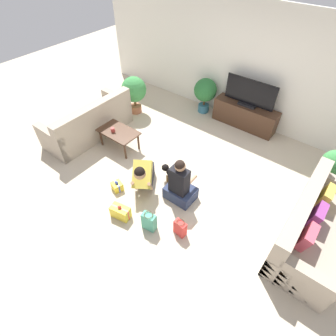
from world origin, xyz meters
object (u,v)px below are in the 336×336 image
(gift_box_a, at_px, (117,186))
(mug, at_px, (113,130))
(coffee_table, at_px, (119,133))
(person_kneeling, at_px, (143,175))
(sofa_right, at_px, (314,229))
(potted_plant_corner_left, at_px, (134,91))
(dog, at_px, (171,173))
(tv_console, at_px, (245,116))
(sofa_left, at_px, (89,123))
(gift_bag_b, at_px, (149,221))
(person_sitting, at_px, (180,186))
(potted_plant_back_left, at_px, (205,91))
(tv, at_px, (250,95))
(potted_plant_corner_right, at_px, (333,165))
(gift_box_b, at_px, (120,212))
(gift_bag_a, at_px, (180,228))

(gift_box_a, bearing_deg, mug, 137.71)
(coffee_table, xyz_separation_m, person_kneeling, (1.22, -0.58, -0.02))
(sofa_right, relative_size, potted_plant_corner_left, 2.15)
(dog, bearing_deg, mug, -86.87)
(tv_console, height_order, potted_plant_corner_left, potted_plant_corner_left)
(sofa_left, bearing_deg, gift_bag_b, 68.41)
(gift_box_a, bearing_deg, person_sitting, 27.83)
(sofa_left, bearing_deg, potted_plant_back_left, 148.27)
(person_sitting, relative_size, mug, 7.87)
(sofa_left, xyz_separation_m, gift_bag_b, (2.73, -1.08, -0.13))
(gift_bag_b, bearing_deg, tv, 91.77)
(coffee_table, bearing_deg, potted_plant_corner_right, 21.99)
(coffee_table, height_order, gift_box_b, coffee_table)
(person_kneeling, xyz_separation_m, gift_box_b, (0.12, -0.73, -0.23))
(dog, distance_m, gift_box_b, 1.18)
(person_kneeling, relative_size, gift_box_b, 2.28)
(mug, bearing_deg, tv_console, 53.51)
(potted_plant_back_left, bearing_deg, tv_console, 2.60)
(person_sitting, bearing_deg, sofa_right, -165.07)
(potted_plant_back_left, relative_size, gift_box_a, 3.76)
(person_kneeling, bearing_deg, gift_bag_b, -76.68)
(coffee_table, xyz_separation_m, gift_box_b, (1.34, -1.31, -0.25))
(sofa_right, distance_m, dog, 2.50)
(tv_console, xyz_separation_m, gift_bag_a, (0.57, -3.36, -0.13))
(sofa_left, relative_size, gift_bag_b, 5.47)
(gift_bag_b, bearing_deg, mug, 150.42)
(potted_plant_back_left, xyz_separation_m, dog, (0.85, -2.50, -0.32))
(dog, bearing_deg, potted_plant_corner_left, -116.59)
(sofa_left, xyz_separation_m, person_sitting, (2.75, -0.27, 0.03))
(sofa_left, relative_size, sofa_right, 1.00)
(gift_bag_b, distance_m, mug, 2.26)
(sofa_left, bearing_deg, person_sitting, 84.44)
(gift_box_a, bearing_deg, dog, 49.33)
(gift_bag_b, relative_size, mug, 3.06)
(potted_plant_back_left, xyz_separation_m, gift_bag_b, (1.21, -3.53, -0.38))
(gift_box_b, bearing_deg, potted_plant_corner_left, 128.63)
(person_sitting, height_order, dog, person_sitting)
(coffee_table, height_order, potted_plant_corner_right, potted_plant_corner_right)
(potted_plant_corner_right, bearing_deg, tv_console, 157.69)
(person_kneeling, relative_size, person_sitting, 0.85)
(sofa_left, bearing_deg, person_kneeling, 77.14)
(potted_plant_corner_right, bearing_deg, person_sitting, -135.45)
(potted_plant_corner_left, relative_size, dog, 1.91)
(gift_box_b, xyz_separation_m, gift_bag_a, (0.99, 0.35, 0.03))
(coffee_table, bearing_deg, mug, -132.97)
(sofa_right, height_order, person_sitting, person_sitting)
(tv, bearing_deg, potted_plant_corner_left, -155.07)
(sofa_left, distance_m, coffee_table, 0.86)
(dog, xyz_separation_m, gift_bag_b, (0.36, -1.03, -0.06))
(potted_plant_back_left, xyz_separation_m, person_sitting, (1.23, -2.72, -0.22))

